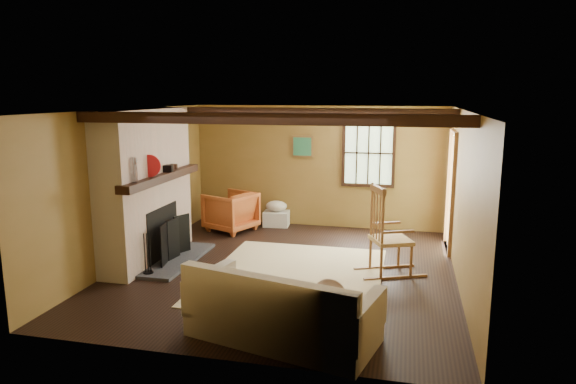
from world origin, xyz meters
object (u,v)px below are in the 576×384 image
(fireplace, at_px, (148,192))
(armchair, at_px, (231,211))
(rocking_chair, at_px, (388,237))
(laundry_basket, at_px, (276,219))
(sofa, at_px, (281,315))

(fireplace, xyz_separation_m, armchair, (0.67, 1.97, -0.72))
(fireplace, distance_m, rocking_chair, 3.78)
(rocking_chair, height_order, laundry_basket, rocking_chair)
(rocking_chair, bearing_deg, fireplace, 69.06)
(sofa, height_order, laundry_basket, sofa)
(sofa, relative_size, armchair, 2.61)
(fireplace, height_order, armchair, fireplace)
(fireplace, height_order, sofa, fireplace)
(fireplace, relative_size, armchair, 2.85)
(fireplace, bearing_deg, laundry_basket, 60.30)
(laundry_basket, distance_m, armchair, 0.98)
(fireplace, bearing_deg, rocking_chair, 2.96)
(fireplace, distance_m, armchair, 2.20)
(sofa, bearing_deg, armchair, 130.11)
(sofa, bearing_deg, rocking_chair, 80.92)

